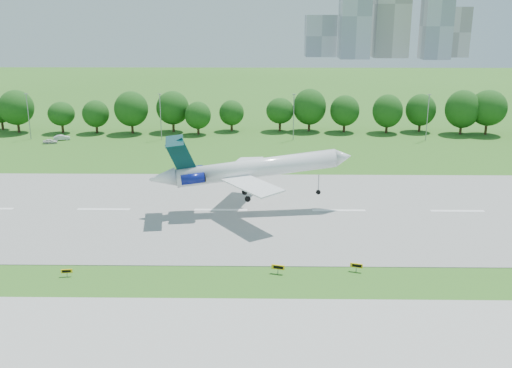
# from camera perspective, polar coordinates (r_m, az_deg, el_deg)

# --- Properties ---
(ground) EXTENTS (600.00, 600.00, 0.00)m
(ground) POSITION_cam_1_polar(r_m,az_deg,el_deg) (73.92, -4.98, -9.01)
(ground) COLOR #295A17
(ground) RESTS_ON ground
(runway) EXTENTS (400.00, 45.00, 0.08)m
(runway) POSITION_cam_1_polar(r_m,az_deg,el_deg) (96.97, -3.53, -2.62)
(runway) COLOR gray
(runway) RESTS_ON ground
(taxiway) EXTENTS (400.00, 23.00, 0.08)m
(taxiway) POSITION_cam_1_polar(r_m,az_deg,el_deg) (58.29, -6.79, -16.61)
(taxiway) COLOR #ADADA8
(taxiway) RESTS_ON ground
(tree_line) EXTENTS (288.40, 8.40, 10.40)m
(tree_line) POSITION_cam_1_polar(r_m,az_deg,el_deg) (160.55, -1.79, 7.34)
(tree_line) COLOR #382314
(tree_line) RESTS_ON ground
(light_poles) EXTENTS (175.90, 0.25, 12.19)m
(light_poles) POSITION_cam_1_polar(r_m,az_deg,el_deg) (150.82, -2.92, 6.79)
(light_poles) COLOR gray
(light_poles) RESTS_ON ground
(skyline) EXTENTS (127.00, 52.00, 80.00)m
(skyline) POSITION_cam_1_polar(r_m,az_deg,el_deg) (466.28, 12.83, 15.98)
(skyline) COLOR #B2B2B7
(skyline) RESTS_ON ground
(airliner) EXTENTS (34.09, 24.46, 10.71)m
(airliner) POSITION_cam_1_polar(r_m,az_deg,el_deg) (94.31, -0.95, 1.54)
(airliner) COLOR white
(airliner) RESTS_ON ground
(taxi_sign_left) EXTENTS (1.42, 0.32, 0.99)m
(taxi_sign_left) POSITION_cam_1_polar(r_m,az_deg,el_deg) (76.67, -18.40, -8.27)
(taxi_sign_left) COLOR gray
(taxi_sign_left) RESTS_ON ground
(taxi_sign_centre) EXTENTS (1.69, 0.62, 1.19)m
(taxi_sign_centre) POSITION_cam_1_polar(r_m,az_deg,el_deg) (73.60, 2.21, -8.32)
(taxi_sign_centre) COLOR gray
(taxi_sign_centre) RESTS_ON ground
(taxi_sign_right) EXTENTS (1.58, 0.67, 1.13)m
(taxi_sign_right) POSITION_cam_1_polar(r_m,az_deg,el_deg) (75.23, 10.01, -8.04)
(taxi_sign_right) COLOR gray
(taxi_sign_right) RESTS_ON ground
(service_vehicle_a) EXTENTS (4.41, 2.89, 1.37)m
(service_vehicle_a) POSITION_cam_1_polar(r_m,az_deg,el_deg) (159.84, -18.85, 4.42)
(service_vehicle_a) COLOR silver
(service_vehicle_a) RESTS_ON ground
(service_vehicle_b) EXTENTS (3.75, 2.17, 1.20)m
(service_vehicle_b) POSITION_cam_1_polar(r_m,az_deg,el_deg) (156.54, -19.90, 4.04)
(service_vehicle_b) COLOR silver
(service_vehicle_b) RESTS_ON ground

